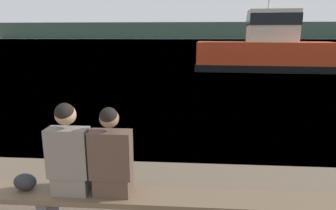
{
  "coord_description": "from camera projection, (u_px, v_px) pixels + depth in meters",
  "views": [
    {
      "loc": [
        1.94,
        0.22,
        2.21
      ],
      "look_at": [
        1.49,
        6.27,
        0.78
      ],
      "focal_mm": 32.0,
      "sensor_mm": 36.0,
      "label": 1
    }
  ],
  "objects": [
    {
      "name": "person_right",
      "position": [
        111.0,
        157.0,
        3.32
      ],
      "size": [
        0.46,
        0.35,
        1.03
      ],
      "color": "#4C382D",
      "rests_on": "bench_main"
    },
    {
      "name": "tugboat_red",
      "position": [
        265.0,
        51.0,
        18.95
      ],
      "size": [
        8.71,
        4.02,
        7.17
      ],
      "rotation": [
        0.0,
        0.0,
        1.5
      ],
      "color": "red",
      "rests_on": "water_surface"
    },
    {
      "name": "bench_main",
      "position": [
        48.0,
        197.0,
        3.5
      ],
      "size": [
        7.46,
        0.41,
        0.43
      ],
      "color": "brown",
      "rests_on": "ground"
    },
    {
      "name": "far_shoreline",
      "position": [
        188.0,
        30.0,
        189.11
      ],
      "size": [
        600.0,
        12.0,
        9.72
      ],
      "primitive_type": "cube",
      "color": "#384233",
      "rests_on": "ground"
    },
    {
      "name": "person_left",
      "position": [
        69.0,
        154.0,
        3.35
      ],
      "size": [
        0.46,
        0.36,
        1.07
      ],
      "color": "#70665B",
      "rests_on": "bench_main"
    },
    {
      "name": "shopping_bag",
      "position": [
        25.0,
        182.0,
        3.49
      ],
      "size": [
        0.26,
        0.18,
        0.2
      ],
      "color": "#232328",
      "rests_on": "bench_main"
    },
    {
      "name": "water_surface",
      "position": [
        186.0,
        40.0,
        121.9
      ],
      "size": [
        240.0,
        240.0,
        0.0
      ],
      "primitive_type": "plane",
      "color": "#386084",
      "rests_on": "ground"
    }
  ]
}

